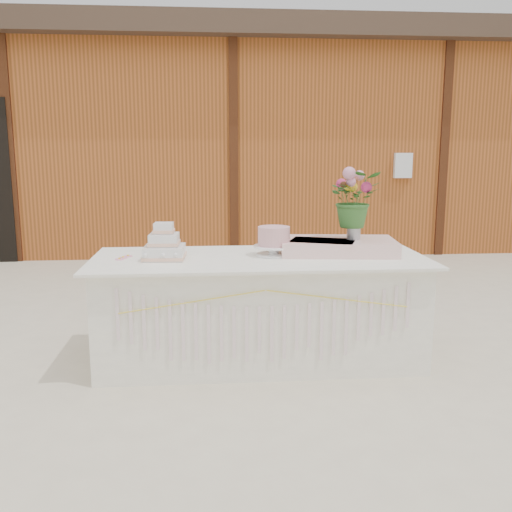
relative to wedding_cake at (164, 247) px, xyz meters
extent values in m
plane|color=beige|center=(0.68, 0.01, -0.86)|extent=(80.00, 80.00, 0.00)
cube|color=#A35022|center=(0.68, 6.01, 0.64)|extent=(12.00, 4.00, 3.00)
cube|color=#392A20|center=(0.68, 6.01, 2.29)|extent=(12.60, 4.60, 0.30)
cube|color=white|center=(0.68, 0.01, -0.48)|extent=(2.28, 0.88, 0.75)
cube|color=white|center=(0.68, 0.01, -0.10)|extent=(2.40, 1.00, 0.02)
cube|color=white|center=(0.00, 0.00, -0.04)|extent=(0.29, 0.29, 0.09)
cube|color=#F8BC9D|center=(0.00, 0.00, -0.07)|extent=(0.30, 0.30, 0.02)
cube|color=white|center=(0.00, 0.00, 0.05)|extent=(0.21, 0.21, 0.09)
cube|color=#F8BC9D|center=(0.00, 0.00, 0.03)|extent=(0.22, 0.22, 0.02)
cube|color=white|center=(0.00, 0.00, 0.13)|extent=(0.14, 0.14, 0.08)
cube|color=#F8BC9D|center=(0.00, 0.00, 0.11)|extent=(0.15, 0.15, 0.02)
cylinder|color=white|center=(0.78, 0.05, -0.08)|extent=(0.25, 0.25, 0.02)
cylinder|color=white|center=(0.78, 0.05, -0.05)|extent=(0.07, 0.07, 0.05)
cylinder|color=white|center=(0.78, 0.05, -0.02)|extent=(0.30, 0.30, 0.01)
cylinder|color=#C89091|center=(0.78, 0.05, 0.06)|extent=(0.23, 0.23, 0.14)
cube|color=#FFCECD|center=(1.27, 0.11, -0.03)|extent=(0.89, 0.58, 0.11)
cylinder|color=#B2B2B7|center=(1.38, 0.10, 0.09)|extent=(0.10, 0.10, 0.14)
imported|color=#306026|center=(1.38, 0.10, 0.37)|extent=(0.38, 0.33, 0.42)
camera|label=1|loc=(0.31, -4.00, 0.68)|focal=40.00mm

